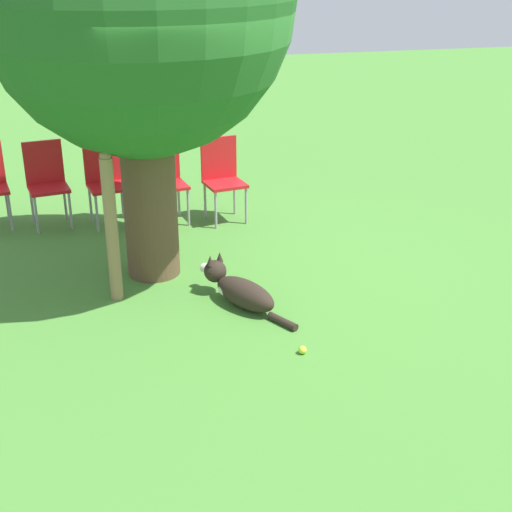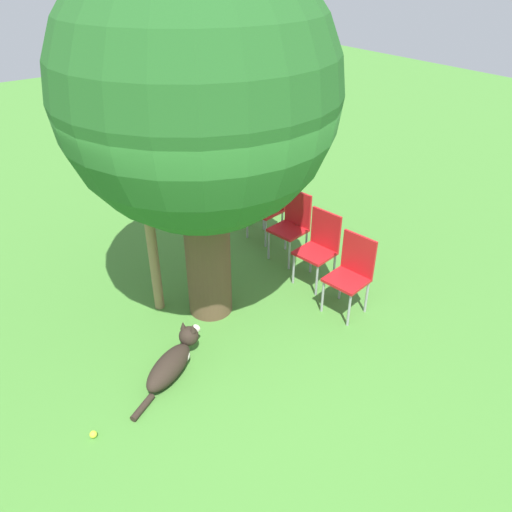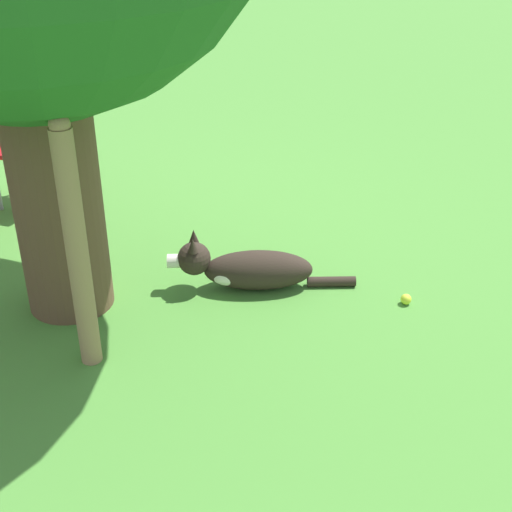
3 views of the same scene
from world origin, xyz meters
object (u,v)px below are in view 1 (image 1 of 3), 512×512
at_px(red_chair_3, 47,178).
at_px(tennis_ball, 303,350).
at_px(red_chair_2, 106,177).
at_px(red_chair_1, 164,175).
at_px(fence_post, 111,227).
at_px(red_chair_0, 222,174).
at_px(oak_tree, 138,3).
at_px(dog, 239,290).

distance_m(red_chair_3, tennis_ball, 4.08).
bearing_deg(red_chair_2, red_chair_1, 71.40).
bearing_deg(fence_post, red_chair_0, -37.00).
distance_m(red_chair_2, tennis_ball, 3.70).
bearing_deg(oak_tree, dog, -142.35).
height_order(red_chair_0, tennis_ball, red_chair_0).
height_order(fence_post, red_chair_0, fence_post).
distance_m(fence_post, tennis_ball, 2.05).
height_order(fence_post, red_chair_3, fence_post).
xyz_separation_m(red_chair_2, tennis_ball, (-3.42, -1.33, -0.53)).
bearing_deg(red_chair_0, red_chair_2, -108.60).
bearing_deg(dog, fence_post, 40.69).
height_order(dog, red_chair_3, red_chair_3).
height_order(red_chair_0, red_chair_1, same).
bearing_deg(red_chair_0, dog, -17.45).
xyz_separation_m(red_chair_0, red_chair_1, (0.11, 0.67, 0.00)).
distance_m(red_chair_1, red_chair_2, 0.68).
bearing_deg(red_chair_3, fence_post, 6.39).
xyz_separation_m(oak_tree, dog, (-0.87, -0.67, -2.43)).
xyz_separation_m(fence_post, red_chair_3, (2.16, 0.62, -0.15)).
relative_size(oak_tree, dog, 3.65).
relative_size(dog, tennis_ball, 16.09).
distance_m(red_chair_0, red_chair_3, 2.03).
bearing_deg(red_chair_2, red_chair_3, -108.60).
bearing_deg(dog, red_chair_1, -20.98).
relative_size(dog, red_chair_1, 1.12).
height_order(oak_tree, red_chair_3, oak_tree).
distance_m(oak_tree, tennis_ball, 3.29).
distance_m(red_chair_0, red_chair_1, 0.68).
bearing_deg(red_chair_0, fence_post, -46.52).
distance_m(dog, red_chair_3, 3.08).
relative_size(red_chair_0, red_chair_3, 1.00).
bearing_deg(red_chair_3, red_chair_2, 71.40).
relative_size(oak_tree, red_chair_2, 4.08).
bearing_deg(tennis_ball, oak_tree, 27.73).
bearing_deg(dog, red_chair_0, -37.64).
xyz_separation_m(red_chair_0, red_chair_3, (0.32, 2.00, 0.00)).
distance_m(oak_tree, red_chair_3, 2.80).
xyz_separation_m(fence_post, tennis_ball, (-1.36, -1.38, -0.68)).
relative_size(oak_tree, red_chair_3, 4.08).
bearing_deg(dog, red_chair_3, 3.93).
bearing_deg(oak_tree, red_chair_2, 12.65).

